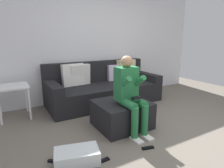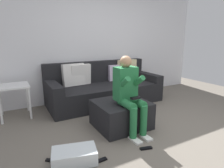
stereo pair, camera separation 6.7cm
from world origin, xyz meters
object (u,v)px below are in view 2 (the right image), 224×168
object	(u,v)px
ottoman	(121,114)
remote_by_storage_bin	(101,160)
storage_bin	(74,156)
person_seated	(129,91)
side_table	(14,90)
remote_under_side_table	(53,161)
remote_near_ottoman	(146,148)
couch_sectional	(104,88)

from	to	relation	value
ottoman	remote_by_storage_bin	distance (m)	0.97
ottoman	storage_bin	size ratio (longest dim) A/B	1.61
storage_bin	remote_by_storage_bin	world-z (taller)	storage_bin
person_seated	ottoman	bearing A→B (deg)	94.59
person_seated	storage_bin	xyz separation A→B (m)	(-0.96, -0.35, -0.55)
person_seated	side_table	bearing A→B (deg)	135.99
remote_under_side_table	remote_near_ottoman	bearing A→B (deg)	23.44
ottoman	storage_bin	distance (m)	1.10
ottoman	side_table	world-z (taller)	side_table
remote_by_storage_bin	storage_bin	bearing A→B (deg)	150.99
side_table	remote_under_side_table	size ratio (longest dim) A/B	3.21
remote_near_ottoman	remote_under_side_table	distance (m)	1.14
remote_near_ottoman	storage_bin	bearing A→B (deg)	-177.85
storage_bin	remote_under_side_table	world-z (taller)	storage_bin
person_seated	remote_under_side_table	distance (m)	1.35
remote_near_ottoman	remote_under_side_table	xyz separation A→B (m)	(-1.10, 0.31, 0.00)
couch_sectional	person_seated	distance (m)	1.48
person_seated	remote_by_storage_bin	distance (m)	1.05
ottoman	remote_under_side_table	bearing A→B (deg)	-160.52
ottoman	side_table	size ratio (longest dim) A/B	1.36
remote_by_storage_bin	remote_near_ottoman	bearing A→B (deg)	-8.28
couch_sectional	ottoman	bearing A→B (deg)	-104.11
remote_under_side_table	storage_bin	bearing A→B (deg)	9.00
storage_bin	side_table	world-z (taller)	side_table
side_table	remote_by_storage_bin	bearing A→B (deg)	-67.78
couch_sectional	remote_near_ottoman	size ratio (longest dim) A/B	15.15
storage_bin	remote_under_side_table	size ratio (longest dim) A/B	2.71
remote_under_side_table	remote_by_storage_bin	bearing A→B (deg)	11.44
remote_near_ottoman	remote_by_storage_bin	distance (m)	0.61
remote_near_ottoman	remote_by_storage_bin	size ratio (longest dim) A/B	1.14
ottoman	remote_under_side_table	distance (m)	1.25
side_table	remote_near_ottoman	world-z (taller)	side_table
storage_bin	remote_under_side_table	distance (m)	0.26
ottoman	storage_bin	xyz separation A→B (m)	(-0.95, -0.54, -0.13)
remote_by_storage_bin	remote_under_side_table	distance (m)	0.55
storage_bin	remote_near_ottoman	distance (m)	0.91
storage_bin	remote_under_side_table	bearing A→B (deg)	149.67
storage_bin	remote_near_ottoman	xyz separation A→B (m)	(0.88, -0.19, -0.07)
storage_bin	remote_by_storage_bin	bearing A→B (deg)	-25.89
couch_sectional	ottoman	size ratio (longest dim) A/B	3.01
side_table	remote_near_ottoman	xyz separation A→B (m)	(1.39, -1.96, -0.48)
couch_sectional	remote_by_storage_bin	distance (m)	2.16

